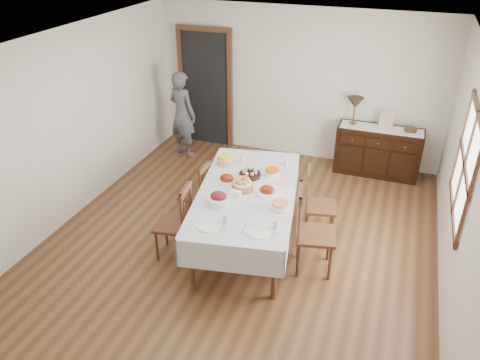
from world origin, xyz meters
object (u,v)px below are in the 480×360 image
(table_lamp, at_px, (355,104))
(dining_table, at_px, (247,197))
(chair_right_far, at_px, (317,203))
(sideboard, at_px, (378,151))
(chair_left_far, at_px, (198,192))
(chair_left_near, at_px, (177,221))
(chair_right_near, at_px, (311,230))
(person, at_px, (182,111))

(table_lamp, bearing_deg, dining_table, -109.92)
(chair_right_far, distance_m, sideboard, 2.18)
(chair_left_far, height_order, sideboard, chair_left_far)
(chair_left_near, distance_m, chair_right_near, 1.65)
(person, xyz_separation_m, table_lamp, (2.91, 0.44, 0.35))
(chair_left_far, bearing_deg, dining_table, 72.63)
(dining_table, height_order, chair_right_near, chair_right_near)
(chair_left_near, relative_size, person, 0.61)
(chair_right_near, bearing_deg, sideboard, -22.88)
(chair_left_far, xyz_separation_m, table_lamp, (1.76, 2.36, 0.71))
(dining_table, relative_size, chair_right_far, 2.52)
(chair_left_near, relative_size, chair_right_far, 1.02)
(dining_table, bearing_deg, table_lamp, 59.95)
(table_lamp, bearing_deg, chair_left_near, -118.00)
(chair_left_near, height_order, sideboard, chair_left_near)
(sideboard, distance_m, person, 3.42)
(chair_left_near, xyz_separation_m, person, (-1.23, 2.71, 0.31))
(chair_right_far, xyz_separation_m, table_lamp, (0.13, 2.12, 0.67))
(dining_table, bearing_deg, chair_right_near, -24.98)
(chair_right_near, relative_size, sideboard, 0.82)
(person, bearing_deg, table_lamp, -152.41)
(chair_left_near, relative_size, chair_left_far, 1.11)
(dining_table, bearing_deg, sideboard, 51.27)
(chair_left_near, height_order, person, person)
(chair_left_far, bearing_deg, sideboard, 136.81)
(dining_table, xyz_separation_m, chair_left_far, (-0.81, 0.26, -0.25))
(chair_left_far, bearing_deg, chair_left_near, 6.32)
(chair_left_near, distance_m, chair_left_far, 0.81)
(chair_right_far, bearing_deg, chair_left_near, 112.55)
(chair_right_far, bearing_deg, person, 47.59)
(chair_left_near, bearing_deg, chair_left_far, 177.65)
(chair_left_near, relative_size, sideboard, 0.74)
(chair_left_far, relative_size, person, 0.55)
(chair_right_near, height_order, person, person)
(chair_right_far, bearing_deg, dining_table, 110.01)
(dining_table, bearing_deg, chair_right_far, 21.08)
(dining_table, relative_size, person, 1.52)
(chair_right_far, bearing_deg, chair_right_near, 174.64)
(chair_right_near, distance_m, table_lamp, 2.92)
(chair_right_near, xyz_separation_m, chair_right_far, (-0.07, 0.73, -0.06))
(chair_left_near, bearing_deg, chair_right_far, 115.56)
(dining_table, relative_size, sideboard, 1.84)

